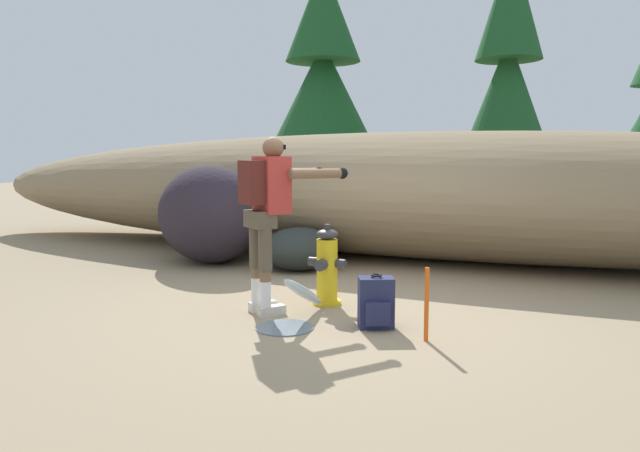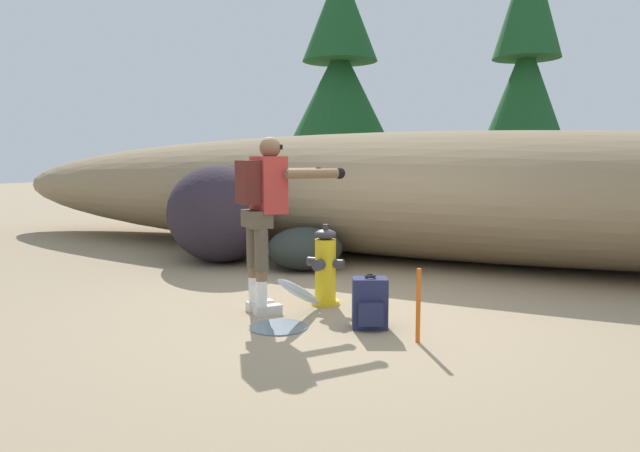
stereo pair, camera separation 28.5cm
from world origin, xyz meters
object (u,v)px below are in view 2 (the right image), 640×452
object	(u,v)px
fire_hydrant	(325,268)
boulder_large	(218,214)
boulder_mid	(305,249)
utility_worker	(267,202)
spare_backpack	(370,304)
survey_stake	(418,306)

from	to	relation	value
fire_hydrant	boulder_large	bearing A→B (deg)	147.96
boulder_large	fire_hydrant	bearing A→B (deg)	-32.04
boulder_mid	utility_worker	bearing A→B (deg)	-71.45
fire_hydrant	boulder_mid	bearing A→B (deg)	124.43
fire_hydrant	boulder_mid	size ratio (longest dim) A/B	0.82
boulder_large	boulder_mid	world-z (taller)	boulder_large
boulder_mid	spare_backpack	bearing A→B (deg)	-50.08
fire_hydrant	survey_stake	bearing A→B (deg)	-32.70
utility_worker	boulder_large	world-z (taller)	utility_worker
spare_backpack	boulder_mid	world-z (taller)	boulder_mid
survey_stake	boulder_mid	bearing A→B (deg)	134.39
fire_hydrant	spare_backpack	world-z (taller)	fire_hydrant
spare_backpack	survey_stake	size ratio (longest dim) A/B	0.78
utility_worker	survey_stake	distance (m)	1.76
spare_backpack	boulder_mid	bearing A→B (deg)	-166.65
spare_backpack	boulder_large	size ratio (longest dim) A/B	0.27
utility_worker	boulder_large	xyz separation A→B (m)	(-2.07, 2.03, -0.38)
spare_backpack	boulder_mid	xyz separation A→B (m)	(-1.75, 2.10, 0.06)
utility_worker	boulder_mid	distance (m)	2.28
utility_worker	fire_hydrant	bearing A→B (deg)	-0.24
utility_worker	boulder_large	size ratio (longest dim) A/B	0.95
boulder_mid	survey_stake	distance (m)	3.21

